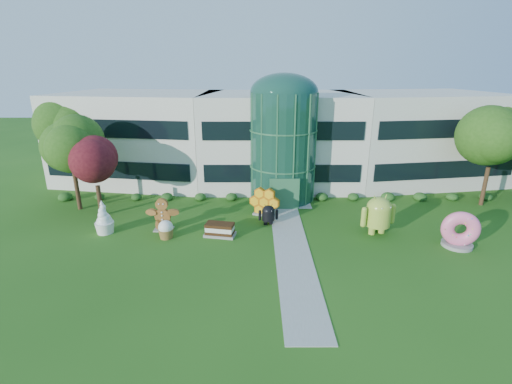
{
  "coord_description": "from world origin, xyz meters",
  "views": [
    {
      "loc": [
        -2.52,
        -21.48,
        11.98
      ],
      "look_at": [
        -2.47,
        6.0,
        2.6
      ],
      "focal_mm": 26.0,
      "sensor_mm": 36.0,
      "label": 1
    }
  ],
  "objects_px": {
    "android_green": "(379,213)",
    "donut": "(460,229)",
    "gingerbread": "(163,214)",
    "android_black": "(268,213)"
  },
  "relations": [
    {
      "from": "android_black",
      "to": "gingerbread",
      "type": "bearing_deg",
      "value": -179.92
    },
    {
      "from": "android_green",
      "to": "donut",
      "type": "height_order",
      "value": "android_green"
    },
    {
      "from": "android_green",
      "to": "gingerbread",
      "type": "xyz_separation_m",
      "value": [
        -16.2,
        0.63,
        -0.38
      ]
    },
    {
      "from": "android_green",
      "to": "gingerbread",
      "type": "distance_m",
      "value": 16.22
    },
    {
      "from": "donut",
      "to": "gingerbread",
      "type": "relative_size",
      "value": 0.94
    },
    {
      "from": "donut",
      "to": "gingerbread",
      "type": "xyz_separation_m",
      "value": [
        -21.19,
        2.75,
        -0.03
      ]
    },
    {
      "from": "android_green",
      "to": "android_black",
      "type": "height_order",
      "value": "android_green"
    },
    {
      "from": "android_green",
      "to": "donut",
      "type": "bearing_deg",
      "value": -38.92
    },
    {
      "from": "android_green",
      "to": "gingerbread",
      "type": "bearing_deg",
      "value": 161.86
    },
    {
      "from": "android_green",
      "to": "donut",
      "type": "distance_m",
      "value": 5.43
    }
  ]
}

